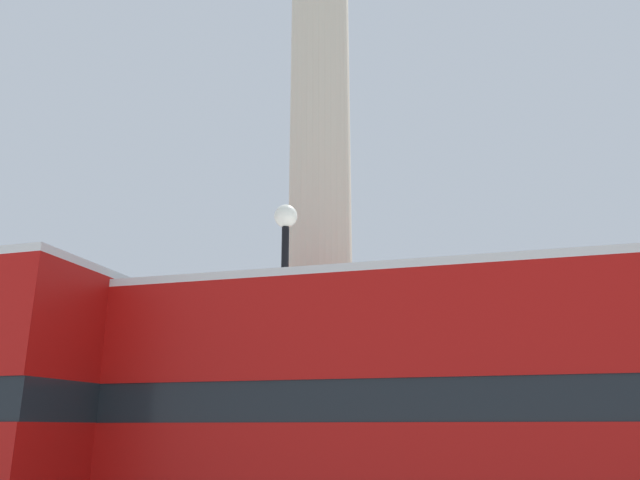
# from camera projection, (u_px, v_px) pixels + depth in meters

# --- Properties ---
(monument_column) EXTENTS (5.16, 5.16, 24.87)m
(monument_column) POSITION_uv_depth(u_px,v_px,m) (320.00, 185.00, 15.17)
(monument_column) COLOR #BCB29E
(monument_column) RESTS_ON ground_plane
(bus_b) EXTENTS (11.47, 3.08, 4.29)m
(bus_b) POSITION_uv_depth(u_px,v_px,m) (485.00, 408.00, 8.76)
(bus_b) COLOR #A80F0C
(bus_b) RESTS_ON ground_plane
(street_lamp) EXTENTS (0.44, 0.44, 6.18)m
(street_lamp) POSITION_uv_depth(u_px,v_px,m) (284.00, 342.00, 11.13)
(street_lamp) COLOR black
(street_lamp) RESTS_ON ground_plane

